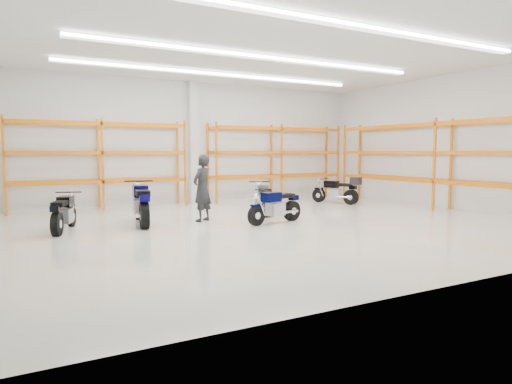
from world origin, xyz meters
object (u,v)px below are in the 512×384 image
motorcycle_back_a (63,214)px  structural_column (193,143)px  motorcycle_main (277,207)px  motorcycle_back_d (339,191)px  motorcycle_back_c (263,199)px  standing_man (202,188)px  motorcycle_back_b (141,205)px

motorcycle_back_a → structural_column: (4.98, 4.44, 1.82)m
motorcycle_main → motorcycle_back_d: motorcycle_back_d is taller
motorcycle_back_c → structural_column: structural_column is taller
motorcycle_main → motorcycle_back_a: size_ratio=1.03×
motorcycle_main → motorcycle_back_a: (-5.19, 1.24, -0.00)m
motorcycle_back_a → motorcycle_back_d: size_ratio=0.97×
standing_man → structural_column: bearing=-141.4°
motorcycle_back_d → structural_column: (-4.53, 2.90, 1.77)m
motorcycle_back_c → structural_column: size_ratio=0.43×
motorcycle_back_a → standing_man: size_ratio=0.98×
motorcycle_back_a → standing_man: bearing=-0.0°
motorcycle_back_a → standing_man: 3.57m
motorcycle_back_b → motorcycle_back_c: 3.80m
motorcycle_main → motorcycle_back_a: bearing=166.6°
motorcycle_back_d → structural_column: size_ratio=0.41×
motorcycle_back_a → motorcycle_main: bearing=-13.4°
motorcycle_main → motorcycle_back_b: motorcycle_back_b is taller
motorcycle_back_c → structural_column: bearing=100.1°
standing_man → motorcycle_back_d: bearing=161.0°
motorcycle_back_b → standing_man: standing_man is taller
motorcycle_back_a → motorcycle_back_b: 1.91m
motorcycle_back_d → motorcycle_main: bearing=-147.3°
motorcycle_main → motorcycle_back_b: bearing=156.8°
standing_man → structural_column: structural_column is taller
motorcycle_back_b → standing_man: 1.69m
motorcycle_back_d → standing_man: (-5.97, -1.53, 0.44)m
motorcycle_main → standing_man: bearing=143.1°
motorcycle_back_a → motorcycle_back_b: (1.90, 0.17, 0.10)m
motorcycle_back_b → motorcycle_back_d: motorcycle_back_b is taller
structural_column → motorcycle_back_a: bearing=-138.3°
structural_column → motorcycle_main: bearing=-87.9°
motorcycle_back_b → standing_man: (1.64, -0.17, 0.39)m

